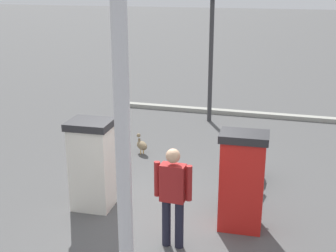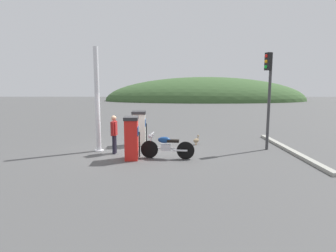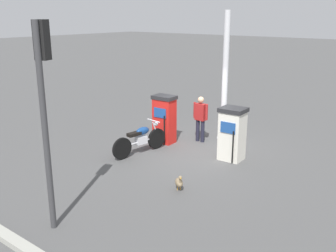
# 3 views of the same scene
# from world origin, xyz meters

# --- Properties ---
(ground_plane) EXTENTS (120.00, 120.00, 0.00)m
(ground_plane) POSITION_xyz_m (0.00, 0.00, 0.00)
(ground_plane) COLOR #4C4C4C
(fuel_pump_near) EXTENTS (0.57, 0.77, 1.61)m
(fuel_pump_near) POSITION_xyz_m (-0.00, -1.28, 0.82)
(fuel_pump_near) COLOR red
(fuel_pump_near) RESTS_ON ground
(fuel_pump_far) EXTENTS (0.68, 0.76, 1.58)m
(fuel_pump_far) POSITION_xyz_m (-0.00, 1.28, 0.80)
(fuel_pump_far) COLOR silver
(fuel_pump_far) RESTS_ON ground
(motorcycle_near_pump) EXTENTS (2.04, 0.61, 0.97)m
(motorcycle_near_pump) POSITION_xyz_m (1.31, -1.17, 0.46)
(motorcycle_near_pump) COLOR black
(motorcycle_near_pump) RESTS_ON ground
(attendant_person) EXTENTS (0.22, 0.57, 1.55)m
(attendant_person) POSITION_xyz_m (-0.82, -0.39, 0.88)
(attendant_person) COLOR #1E1E2D
(attendant_person) RESTS_ON ground
(wandering_duck) EXTENTS (0.38, 0.39, 0.45)m
(wandering_duck) POSITION_xyz_m (2.67, 1.34, 0.21)
(wandering_duck) COLOR #847051
(wandering_duck) RESTS_ON ground
(roadside_traffic_light) EXTENTS (0.40, 0.29, 4.09)m
(roadside_traffic_light) POSITION_xyz_m (5.56, 0.34, 2.77)
(roadside_traffic_light) COLOR #38383A
(roadside_traffic_light) RESTS_ON ground
(canopy_support_pole) EXTENTS (0.40, 0.40, 4.31)m
(canopy_support_pole) POSITION_xyz_m (-1.58, 0.05, 2.08)
(canopy_support_pole) COLOR silver
(canopy_support_pole) RESTS_ON ground
(road_edge_kerb) EXTENTS (0.27, 6.64, 0.12)m
(road_edge_kerb) POSITION_xyz_m (6.46, 0.00, 0.06)
(road_edge_kerb) COLOR #9E9E93
(road_edge_kerb) RESTS_ON ground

